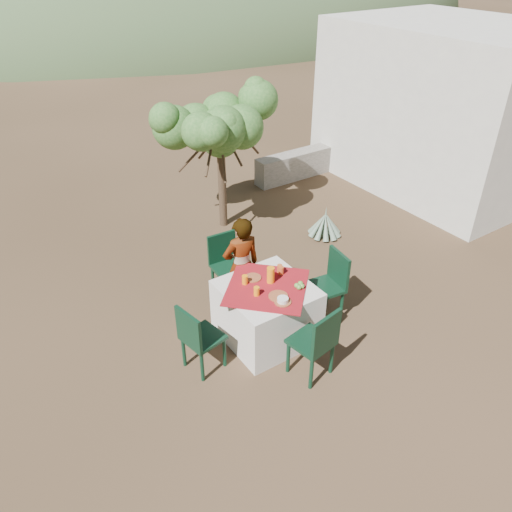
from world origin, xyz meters
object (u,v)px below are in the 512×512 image
Objects in this scene: chair_left at (197,337)px; juice_pitcher at (271,275)px; agave at (325,225)px; chair_far at (226,262)px; person at (241,266)px; guesthouse at (446,106)px; table at (266,312)px; chair_right at (330,282)px; shrub_tree at (222,130)px; chair_near at (317,341)px.

juice_pitcher is (1.07, 0.11, 0.37)m from chair_left.
chair_left reaches higher than agave.
person is (-0.03, -0.46, 0.20)m from chair_far.
juice_pitcher is (-5.60, -2.05, -0.64)m from guesthouse.
table reaches higher than agave.
chair_right is 0.67× the size of person.
shrub_tree reaches higher than agave.
shrub_tree is 4.67m from guesthouse.
juice_pitcher is at bearing -109.55° from shrub_tree.
chair_far is at bearing -120.00° from shrub_tree.
guesthouse is 5.99m from juice_pitcher.
agave is (2.18, 0.44, -0.30)m from chair_far.
chair_left is 1.14m from juice_pitcher.
person is (0.03, 0.62, 0.32)m from table.
table is 1.39× the size of chair_right.
shrub_tree is 0.50× the size of guesthouse.
chair_near is 0.67× the size of person.
agave is at bearing 34.19° from juice_pitcher.
person reaches higher than juice_pitcher.
guesthouse is at bearing -9.26° from shrub_tree.
guesthouse reaches higher than agave.
table is 0.94m from chair_right.
chair_near is 1.05× the size of chair_left.
person is (1.01, 0.67, 0.20)m from chair_left.
chair_far is at bearing -169.65° from guesthouse.
chair_far is at bearing -87.17° from person.
chair_left is at bearing -162.08° from guesthouse.
table is 0.89m from chair_near.
chair_far is at bearing 86.75° from table.
chair_right is at bearing -129.20° from agave.
person is 5.90m from guesthouse.
chair_right is 1.16m from person.
chair_near is 6.44m from guesthouse.
shrub_tree is 3.50× the size of agave.
chair_near is 1.00× the size of chair_right.
chair_left is 7.08m from guesthouse.
person is at bearing -115.26° from shrub_tree.
table is 0.99m from chair_left.
agave is at bearing 14.98° from chair_far.
person is (-0.89, 0.72, 0.18)m from chair_right.
chair_right is at bearing -6.21° from table.
shrub_tree is at bearing -114.81° from chair_near.
chair_far is at bearing -53.68° from chair_left.
shrub_tree reaches higher than chair_near.
chair_right reaches higher than agave.
shrub_tree is at bearing -175.30° from chair_right.
chair_near is at bearing 97.76° from person.
juice_pitcher is at bearing 102.41° from person.
shrub_tree is 10.26× the size of juice_pitcher.
chair_far is 2.36m from shrub_tree.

